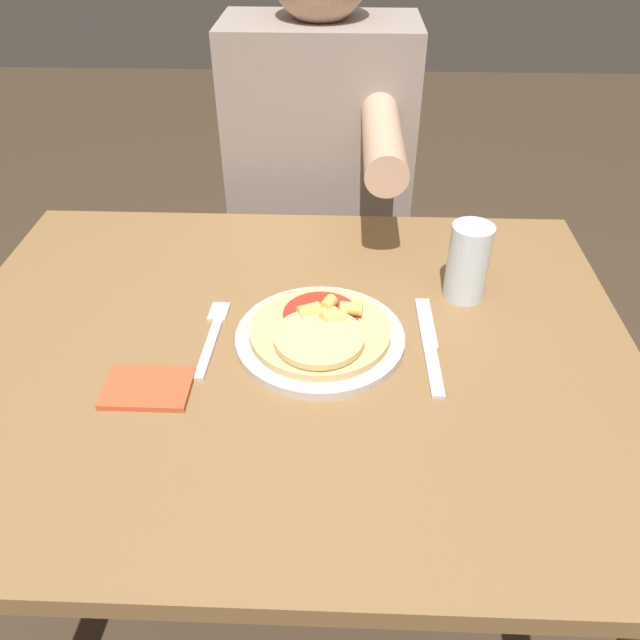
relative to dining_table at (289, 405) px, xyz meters
name	(u,v)px	position (x,y,z in m)	size (l,w,h in m)	color
ground_plane	(297,606)	(0.00, 0.00, -0.61)	(8.00, 8.00, 0.00)	#423323
dining_table	(289,405)	(0.00, 0.00, 0.00)	(1.01, 0.79, 0.74)	olive
plate	(320,338)	(0.05, 0.01, 0.13)	(0.25, 0.25, 0.01)	beige
pizza	(321,330)	(0.05, 0.00, 0.15)	(0.20, 0.20, 0.04)	#DBBC7A
fork	(213,333)	(-0.11, 0.02, 0.13)	(0.03, 0.18, 0.00)	silver
knife	(430,346)	(0.21, 0.00, 0.13)	(0.02, 0.22, 0.00)	silver
drinking_glass	(468,262)	(0.27, 0.13, 0.19)	(0.06, 0.06, 0.12)	silver
napkin	(148,388)	(-0.17, -0.10, 0.13)	(0.11, 0.08, 0.01)	#C6512D
person_diner	(321,177)	(0.03, 0.60, 0.11)	(0.39, 0.52, 1.22)	#2D2D38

